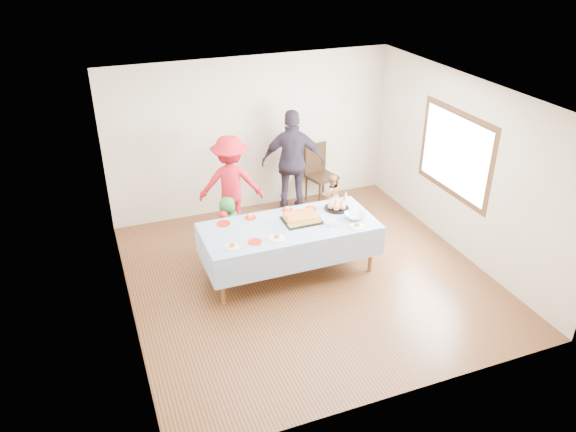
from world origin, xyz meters
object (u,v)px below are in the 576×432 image
(party_table, at_px, (289,229))
(birthday_cake, at_px, (302,218))
(dining_chair, at_px, (319,170))
(adult_left, at_px, (231,184))

(party_table, height_order, birthday_cake, birthday_cake)
(birthday_cake, height_order, dining_chair, dining_chair)
(party_table, bearing_deg, dining_chair, 56.22)
(dining_chair, distance_m, adult_left, 1.86)
(birthday_cake, bearing_deg, party_table, -165.54)
(party_table, relative_size, adult_left, 1.53)
(birthday_cake, bearing_deg, dining_chair, 59.88)
(adult_left, bearing_deg, dining_chair, -150.59)
(dining_chair, bearing_deg, birthday_cake, -133.80)
(birthday_cake, xyz_separation_m, adult_left, (-0.62, 1.54, -0.01))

